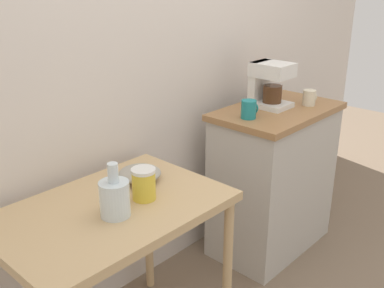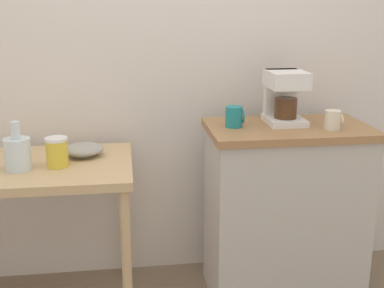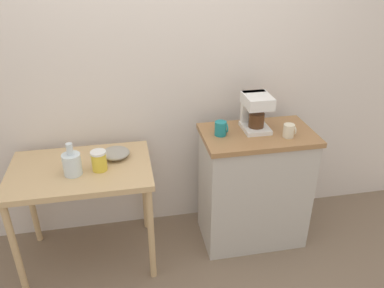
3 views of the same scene
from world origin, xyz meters
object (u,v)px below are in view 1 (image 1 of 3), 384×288
glass_carafe_vase (115,197)px  canister_enamel (144,184)px  coffee_maker (268,83)px  bowl_stoneware (140,173)px  mug_small_cream (309,98)px  mug_dark_teal (249,109)px

glass_carafe_vase → canister_enamel: size_ratio=1.62×
glass_carafe_vase → coffee_maker: bearing=7.2°
bowl_stoneware → canister_enamel: canister_enamel is taller
glass_carafe_vase → canister_enamel: (0.17, 0.02, -0.01)m
bowl_stoneware → coffee_maker: (0.99, -0.01, 0.25)m
glass_carafe_vase → mug_small_cream: bearing=-0.5°
bowl_stoneware → coffee_maker: 1.02m
canister_enamel → coffee_maker: (1.09, 0.14, 0.21)m
canister_enamel → mug_small_cream: size_ratio=1.48×
bowl_stoneware → mug_small_cream: 1.20m
glass_carafe_vase → coffee_maker: size_ratio=0.84×
coffee_maker → mug_small_cream: (0.19, -0.17, -0.10)m
bowl_stoneware → coffee_maker: bearing=-0.6°
canister_enamel → coffee_maker: 1.12m
bowl_stoneware → mug_small_cream: mug_small_cream is taller
coffee_maker → mug_small_cream: size_ratio=2.85×
canister_enamel → bowl_stoneware: bearing=54.6°
glass_carafe_vase → mug_dark_teal: 1.01m
mug_small_cream → canister_enamel: bearing=178.5°
glass_carafe_vase → bowl_stoneware: bearing=31.8°
bowl_stoneware → glass_carafe_vase: size_ratio=0.88×
glass_carafe_vase → mug_small_cream: mug_small_cream is taller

